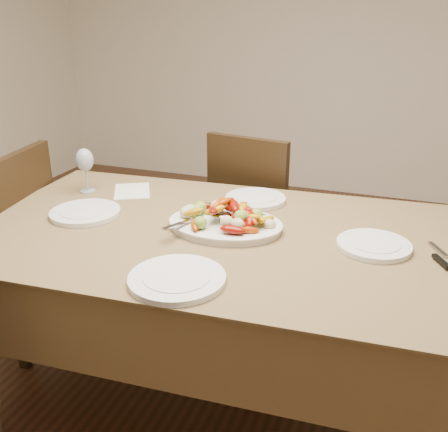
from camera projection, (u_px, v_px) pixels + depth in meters
name	position (u px, v px, depth m)	size (l,w,h in m)	color
floor	(181.00, 427.00, 1.92)	(6.00, 6.00, 0.00)	#3F2313
wall_back	(331.00, 25.00, 4.01)	(5.00, 0.02, 2.80)	beige
dining_table	(224.00, 322.00, 1.92)	(1.84, 1.04, 0.76)	brown
chair_far	(263.00, 218.00, 2.64)	(0.42, 0.42, 0.95)	black
serving_platter	(225.00, 226.00, 1.80)	(0.40, 0.30, 0.02)	white
roasted_vegetables	(225.00, 211.00, 1.78)	(0.33, 0.22, 0.09)	#750D04
serving_spoon	(205.00, 218.00, 1.77)	(0.28, 0.06, 0.03)	#9EA0A8
plate_left	(85.00, 213.00, 1.93)	(0.27, 0.27, 0.02)	white
plate_right	(374.00, 246.00, 1.65)	(0.24, 0.24, 0.02)	white
plate_far	(255.00, 199.00, 2.07)	(0.25, 0.25, 0.02)	white
plate_near	(177.00, 279.00, 1.45)	(0.29, 0.29, 0.02)	white
wine_glass	(86.00, 169.00, 2.14)	(0.08, 0.08, 0.20)	#8C99A5
menu_card	(132.00, 191.00, 2.19)	(0.15, 0.21, 0.00)	silver
table_knife	(440.00, 257.00, 1.59)	(0.02, 0.20, 0.01)	#9EA0A8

